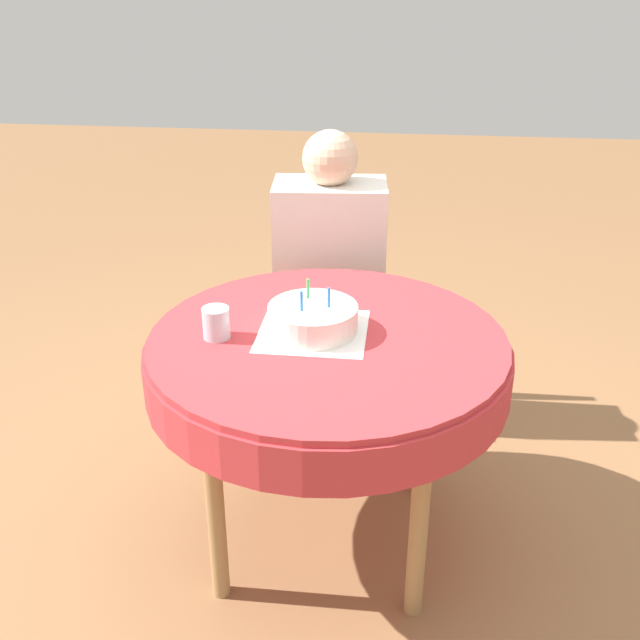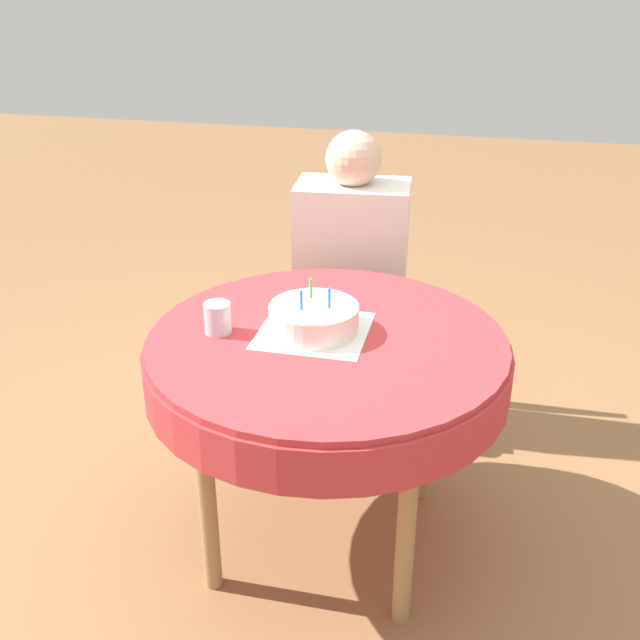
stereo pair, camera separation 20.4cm
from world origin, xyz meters
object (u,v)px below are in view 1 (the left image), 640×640
at_px(chair, 330,294).
at_px(drinking_glass, 216,323).
at_px(birthday_cake, 313,318).
at_px(person, 329,255).

xyz_separation_m(chair, drinking_glass, (-0.22, -0.84, 0.28)).
height_order(birthday_cake, drinking_glass, birthday_cake).
relative_size(chair, birthday_cake, 3.57).
bearing_deg(birthday_cake, chair, 92.66).
bearing_deg(drinking_glass, person, 73.20).
distance_m(birthday_cake, drinking_glass, 0.27).
distance_m(chair, birthday_cake, 0.82).
height_order(chair, person, person).
height_order(person, birthday_cake, person).
height_order(person, drinking_glass, person).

